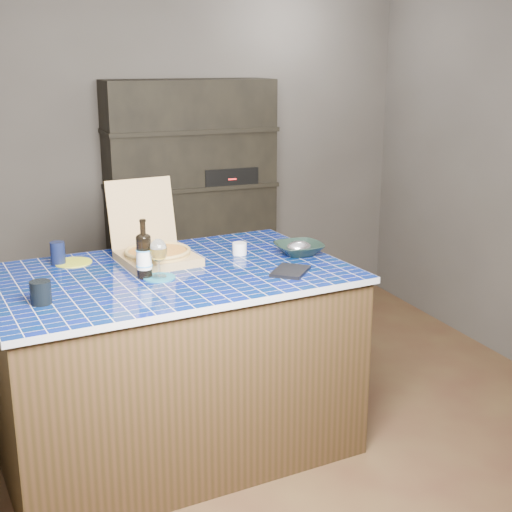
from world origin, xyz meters
name	(u,v)px	position (x,y,z in m)	size (l,w,h in m)	color
room	(273,195)	(0.00, 0.00, 1.25)	(3.50, 3.50, 3.50)	brown
shelving_unit	(191,205)	(0.00, 1.53, 0.90)	(1.20, 0.41, 1.80)	black
kitchen_island	(172,361)	(-0.63, -0.18, 0.47)	(1.83, 1.26, 0.95)	#402A19
pizza_box	(156,251)	(-0.64, 0.02, 1.00)	(0.41, 0.48, 0.39)	#9F8052
mead_bottle	(144,255)	(-0.75, -0.23, 1.06)	(0.08, 0.08, 0.28)	black
teal_trivet	(159,278)	(-0.69, -0.27, 0.95)	(0.15, 0.15, 0.01)	#196885
wine_glass	(158,251)	(-0.69, -0.27, 1.08)	(0.08, 0.08, 0.19)	white
tumbler	(41,293)	(-1.25, -0.43, 1.00)	(0.09, 0.09, 0.10)	black
dvd_case	(290,271)	(-0.08, -0.42, 0.95)	(0.15, 0.21, 0.02)	black
bowl	(299,249)	(0.10, -0.13, 0.98)	(0.25, 0.25, 0.06)	black
foil_contents	(299,247)	(0.10, -0.13, 0.99)	(0.13, 0.11, 0.06)	silver
white_jar	(240,249)	(-0.19, -0.02, 0.98)	(0.07, 0.07, 0.06)	white
navy_cup	(58,253)	(-1.11, 0.15, 1.00)	(0.07, 0.07, 0.12)	black
green_trivet	(73,262)	(-1.04, 0.15, 0.95)	(0.19, 0.19, 0.01)	gold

